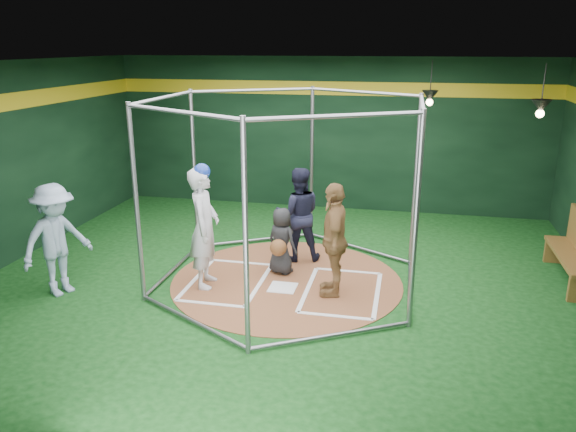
# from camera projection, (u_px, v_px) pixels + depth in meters

# --- Properties ---
(room_shell) EXTENTS (10.10, 9.10, 3.53)m
(room_shell) POSITION_uv_depth(u_px,v_px,m) (287.00, 178.00, 8.78)
(room_shell) COLOR #0B340E
(room_shell) RESTS_ON ground
(clay_disc) EXTENTS (3.80, 3.80, 0.01)m
(clay_disc) POSITION_uv_depth(u_px,v_px,m) (287.00, 281.00, 9.29)
(clay_disc) COLOR brown
(clay_disc) RESTS_ON ground
(home_plate) EXTENTS (0.43, 0.43, 0.01)m
(home_plate) POSITION_uv_depth(u_px,v_px,m) (283.00, 287.00, 9.01)
(home_plate) COLOR white
(home_plate) RESTS_ON clay_disc
(batter_box_left) EXTENTS (1.17, 1.77, 0.01)m
(batter_box_left) POSITION_uv_depth(u_px,v_px,m) (227.00, 281.00, 9.25)
(batter_box_left) COLOR white
(batter_box_left) RESTS_ON clay_disc
(batter_box_right) EXTENTS (1.17, 1.77, 0.01)m
(batter_box_right) POSITION_uv_depth(u_px,v_px,m) (342.00, 291.00, 8.86)
(batter_box_right) COLOR white
(batter_box_right) RESTS_ON clay_disc
(batting_cage) EXTENTS (4.05, 4.67, 3.00)m
(batting_cage) POSITION_uv_depth(u_px,v_px,m) (287.00, 194.00, 8.85)
(batting_cage) COLOR gray
(batting_cage) RESTS_ON ground
(pendant_lamp_near) EXTENTS (0.34, 0.34, 0.90)m
(pendant_lamp_near) POSITION_uv_depth(u_px,v_px,m) (430.00, 96.00, 11.40)
(pendant_lamp_near) COLOR black
(pendant_lamp_near) RESTS_ON room_shell
(pendant_lamp_far) EXTENTS (0.34, 0.34, 0.90)m
(pendant_lamp_far) POSITION_uv_depth(u_px,v_px,m) (541.00, 107.00, 9.55)
(pendant_lamp_far) COLOR black
(pendant_lamp_far) RESTS_ON room_shell
(batter_figure) EXTENTS (0.56, 0.77, 2.01)m
(batter_figure) POSITION_uv_depth(u_px,v_px,m) (204.00, 226.00, 8.85)
(batter_figure) COLOR silver
(batter_figure) RESTS_ON clay_disc
(visitor_leopard) EXTENTS (0.56, 1.09, 1.78)m
(visitor_leopard) POSITION_uv_depth(u_px,v_px,m) (334.00, 239.00, 8.57)
(visitor_leopard) COLOR tan
(visitor_leopard) RESTS_ON clay_disc
(catcher_figure) EXTENTS (0.66, 0.67, 1.14)m
(catcher_figure) POSITION_uv_depth(u_px,v_px,m) (281.00, 241.00, 9.44)
(catcher_figure) COLOR black
(catcher_figure) RESTS_ON clay_disc
(umpire) EXTENTS (0.96, 0.84, 1.69)m
(umpire) POSITION_uv_depth(u_px,v_px,m) (298.00, 214.00, 9.98)
(umpire) COLOR black
(umpire) RESTS_ON clay_disc
(bystander_blue) EXTENTS (1.07, 1.31, 1.77)m
(bystander_blue) POSITION_uv_depth(u_px,v_px,m) (56.00, 240.00, 8.60)
(bystander_blue) COLOR #8FA5BD
(bystander_blue) RESTS_ON ground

